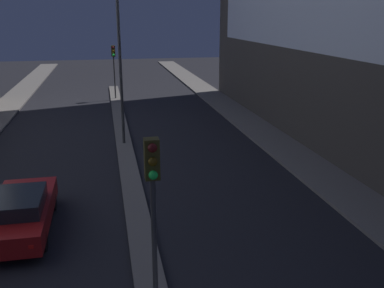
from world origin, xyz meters
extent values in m
cube|color=#66605B|center=(0.00, 19.44, 0.07)|extent=(0.86, 36.88, 0.15)
cylinder|color=#383838|center=(0.00, 3.34, 1.89)|extent=(0.12, 0.12, 3.49)
cube|color=#3D3814|center=(0.00, 3.34, 4.09)|extent=(0.32, 0.28, 0.90)
sphere|color=#4C0F0F|center=(0.00, 3.16, 4.39)|extent=(0.20, 0.20, 0.20)
sphere|color=#4C380A|center=(0.00, 3.16, 4.09)|extent=(0.20, 0.20, 0.20)
sphere|color=#1EEA4C|center=(0.00, 3.16, 3.79)|extent=(0.20, 0.20, 0.20)
cylinder|color=#383838|center=(0.00, 31.43, 1.89)|extent=(0.12, 0.12, 3.49)
cube|color=#3D3814|center=(0.00, 31.43, 4.09)|extent=(0.32, 0.28, 0.90)
sphere|color=#4C0F0F|center=(0.00, 31.25, 4.39)|extent=(0.20, 0.20, 0.20)
sphere|color=#4C380A|center=(0.00, 31.25, 4.09)|extent=(0.20, 0.20, 0.20)
sphere|color=#1EEA4C|center=(0.00, 31.25, 3.79)|extent=(0.20, 0.20, 0.20)
cylinder|color=#383838|center=(0.00, 17.89, 4.84)|extent=(0.16, 0.16, 9.40)
cube|color=maroon|center=(-3.87, 8.65, 0.65)|extent=(1.90, 4.79, 0.67)
cube|color=black|center=(-3.87, 8.29, 1.22)|extent=(1.61, 2.16, 0.47)
cube|color=red|center=(-3.21, 6.25, 0.69)|extent=(0.14, 0.04, 0.10)
cylinder|color=black|center=(-4.71, 10.13, 0.32)|extent=(0.22, 0.64, 0.64)
cylinder|color=black|center=(-3.03, 10.13, 0.32)|extent=(0.22, 0.64, 0.64)
cylinder|color=black|center=(-3.03, 7.16, 0.32)|extent=(0.22, 0.64, 0.64)
camera|label=1|loc=(-0.90, -5.22, 7.03)|focal=40.00mm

